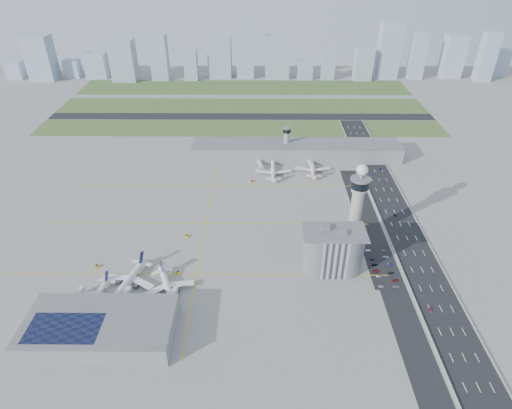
{
  "coord_description": "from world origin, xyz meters",
  "views": [
    {
      "loc": [
        2.0,
        -247.86,
        197.24
      ],
      "look_at": [
        0.0,
        35.0,
        15.0
      ],
      "focal_mm": 30.0,
      "sensor_mm": 36.0,
      "label": 1
    }
  ],
  "objects_px": {
    "car_lot_5": "(368,251)",
    "car_hw_1": "(395,215)",
    "jet_bridge_near_0": "(72,305)",
    "car_lot_1": "(379,276)",
    "car_lot_3": "(375,265)",
    "car_lot_10": "(386,257)",
    "car_hw_4": "(356,144)",
    "tug_4": "(252,181)",
    "airplane_far_a": "(273,168)",
    "car_lot_0": "(381,286)",
    "admin_building": "(332,250)",
    "tug_5": "(313,178)",
    "jet_bridge_far_0": "(259,162)",
    "tug_2": "(178,272)",
    "secondary_tower": "(287,140)",
    "car_lot_2": "(376,271)",
    "tug_0": "(97,266)",
    "car_lot_9": "(389,264)",
    "car_lot_8": "(391,273)",
    "car_lot_4": "(373,259)",
    "car_hw_0": "(431,309)",
    "airplane_near_b": "(127,278)",
    "car_lot_11": "(384,251)",
    "tug_1": "(168,285)",
    "airplane_near_c": "(168,286)",
    "jet_bridge_near_1": "(120,305)",
    "car_lot_7": "(395,280)",
    "car_lot_6": "(396,287)",
    "tug_3": "(187,236)",
    "airplane_near_a": "(95,295)",
    "airplane_far_b": "(313,165)",
    "jet_bridge_far_1": "(309,162)",
    "control_tower": "(357,202)",
    "car_hw_2": "(381,169)",
    "jet_bridge_near_2": "(169,305)"
  },
  "relations": [
    {
      "from": "car_hw_4",
      "to": "car_lot_2",
      "type": "bearing_deg",
      "value": -102.98
    },
    {
      "from": "airplane_far_b",
      "to": "jet_bridge_near_0",
      "type": "bearing_deg",
      "value": 138.91
    },
    {
      "from": "car_lot_5",
      "to": "tug_5",
      "type": "bearing_deg",
      "value": 12.24
    },
    {
      "from": "tug_4",
      "to": "airplane_far_a",
      "type": "bearing_deg",
      "value": 110.99
    },
    {
      "from": "car_lot_4",
      "to": "car_hw_0",
      "type": "bearing_deg",
      "value": -145.27
    },
    {
      "from": "airplane_far_a",
      "to": "car_lot_3",
      "type": "xyz_separation_m",
      "value": [
        67.53,
        -133.5,
        -5.12
      ]
    },
    {
      "from": "car_lot_10",
      "to": "control_tower",
      "type": "bearing_deg",
      "value": 52.95
    },
    {
      "from": "airplane_near_a",
      "to": "car_lot_10",
      "type": "relative_size",
      "value": 8.14
    },
    {
      "from": "tug_0",
      "to": "car_lot_7",
      "type": "distance_m",
      "value": 204.04
    },
    {
      "from": "car_hw_4",
      "to": "jet_bridge_far_1",
      "type": "bearing_deg",
      "value": -145.82
    },
    {
      "from": "tug_1",
      "to": "car_lot_9",
      "type": "distance_m",
      "value": 152.47
    },
    {
      "from": "tug_1",
      "to": "car_hw_4",
      "type": "xyz_separation_m",
      "value": [
        165.47,
        220.07,
        -0.33
      ]
    },
    {
      "from": "tug_1",
      "to": "car_hw_1",
      "type": "relative_size",
      "value": 0.85
    },
    {
      "from": "tug_5",
      "to": "car_lot_9",
      "type": "xyz_separation_m",
      "value": [
        40.91,
        -123.17,
        -0.27
      ]
    },
    {
      "from": "car_lot_1",
      "to": "car_hw_4",
      "type": "xyz_separation_m",
      "value": [
        24.8,
        210.5,
        -0.01
      ]
    },
    {
      "from": "tug_5",
      "to": "car_hw_0",
      "type": "distance_m",
      "value": 174.2
    },
    {
      "from": "airplane_near_b",
      "to": "car_lot_9",
      "type": "height_order",
      "value": "airplane_near_b"
    },
    {
      "from": "car_lot_5",
      "to": "car_lot_11",
      "type": "bearing_deg",
      "value": -92.19
    },
    {
      "from": "jet_bridge_near_2",
      "to": "car_lot_5",
      "type": "bearing_deg",
      "value": -57.12
    },
    {
      "from": "admin_building",
      "to": "car_lot_11",
      "type": "xyz_separation_m",
      "value": [
        41.51,
        18.04,
        -14.73
      ]
    },
    {
      "from": "car_lot_9",
      "to": "car_lot_10",
      "type": "relative_size",
      "value": 0.84
    },
    {
      "from": "airplane_near_a",
      "to": "airplane_near_c",
      "type": "relative_size",
      "value": 0.86
    },
    {
      "from": "car_lot_8",
      "to": "car_lot_3",
      "type": "bearing_deg",
      "value": 49.16
    },
    {
      "from": "tug_2",
      "to": "car_lot_9",
      "type": "bearing_deg",
      "value": 99.43
    },
    {
      "from": "admin_building",
      "to": "car_lot_3",
      "type": "xyz_separation_m",
      "value": [
        31.42,
        2.38,
        -14.74
      ]
    },
    {
      "from": "jet_bridge_near_0",
      "to": "car_lot_9",
      "type": "distance_m",
      "value": 210.83
    },
    {
      "from": "jet_bridge_far_0",
      "to": "car_lot_10",
      "type": "height_order",
      "value": "jet_bridge_far_0"
    },
    {
      "from": "car_lot_0",
      "to": "car_lot_1",
      "type": "xyz_separation_m",
      "value": [
        0.85,
        9.83,
        0.01
      ]
    },
    {
      "from": "tug_0",
      "to": "airplane_far_a",
      "type": "bearing_deg",
      "value": -158.83
    },
    {
      "from": "secondary_tower",
      "to": "tug_5",
      "type": "height_order",
      "value": "secondary_tower"
    },
    {
      "from": "jet_bridge_far_1",
      "to": "car_lot_4",
      "type": "bearing_deg",
      "value": 2.09
    },
    {
      "from": "tug_5",
      "to": "car_lot_6",
      "type": "bearing_deg",
      "value": 129.07
    },
    {
      "from": "car_lot_9",
      "to": "car_lot_11",
      "type": "bearing_deg",
      "value": -1.94
    },
    {
      "from": "car_lot_3",
      "to": "car_lot_10",
      "type": "bearing_deg",
      "value": -58.97
    },
    {
      "from": "airplane_near_c",
      "to": "jet_bridge_near_1",
      "type": "relative_size",
      "value": 2.94
    },
    {
      "from": "jet_bridge_near_0",
      "to": "car_lot_1",
      "type": "height_order",
      "value": "jet_bridge_near_0"
    },
    {
      "from": "car_lot_7",
      "to": "car_lot_9",
      "type": "xyz_separation_m",
      "value": [
        0.16,
        16.01,
        -0.01
      ]
    },
    {
      "from": "jet_bridge_near_1",
      "to": "car_lot_9",
      "type": "bearing_deg",
      "value": -66.69
    },
    {
      "from": "airplane_near_a",
      "to": "car_lot_1",
      "type": "xyz_separation_m",
      "value": [
        183.7,
        23.04,
        -4.39
      ]
    },
    {
      "from": "car_hw_4",
      "to": "tug_3",
      "type": "bearing_deg",
      "value": -139.78
    },
    {
      "from": "tug_1",
      "to": "jet_bridge_near_1",
      "type": "bearing_deg",
      "value": 3.7
    },
    {
      "from": "car_lot_5",
      "to": "car_hw_1",
      "type": "distance_m",
      "value": 56.56
    },
    {
      "from": "secondary_tower",
      "to": "tug_0",
      "type": "bearing_deg",
      "value": -129.05
    },
    {
      "from": "tug_2",
      "to": "car_lot_3",
      "type": "relative_size",
      "value": 0.83
    },
    {
      "from": "airplane_near_a",
      "to": "car_lot_7",
      "type": "relative_size",
      "value": 8.44
    },
    {
      "from": "airplane_far_a",
      "to": "car_lot_0",
      "type": "distance_m",
      "value": 168.88
    },
    {
      "from": "control_tower",
      "to": "car_hw_2",
      "type": "xyz_separation_m",
      "value": [
        49.01,
        113.93,
        -34.5
      ]
    },
    {
      "from": "admin_building",
      "to": "car_hw_2",
      "type": "relative_size",
      "value": 10.75
    },
    {
      "from": "tug_0",
      "to": "car_lot_1",
      "type": "bearing_deg",
      "value": 151.33
    },
    {
      "from": "secondary_tower",
      "to": "car_lot_2",
      "type": "distance_m",
      "value": 184.7
    }
  ]
}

